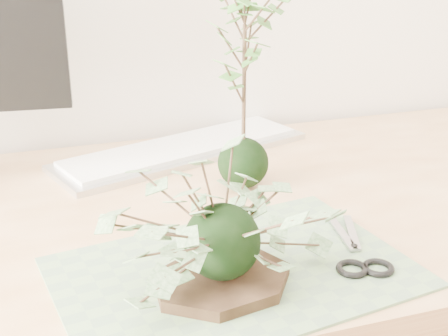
{
  "coord_description": "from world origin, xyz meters",
  "views": [
    {
      "loc": [
        -0.25,
        0.38,
        1.16
      ],
      "look_at": [
        0.0,
        1.14,
        0.84
      ],
      "focal_mm": 50.0,
      "sensor_mm": 36.0,
      "label": 1
    }
  ],
  "objects_px": {
    "ivy_kokedama": "(222,208)",
    "maple_kokedama": "(245,38)",
    "keyboard": "(183,150)",
    "desk": "(234,251)"
  },
  "relations": [
    {
      "from": "desk",
      "to": "ivy_kokedama",
      "type": "height_order",
      "value": "ivy_kokedama"
    },
    {
      "from": "desk",
      "to": "maple_kokedama",
      "type": "xyz_separation_m",
      "value": [
        0.04,
        0.06,
        0.34
      ]
    },
    {
      "from": "desk",
      "to": "ivy_kokedama",
      "type": "relative_size",
      "value": 4.9
    },
    {
      "from": "ivy_kokedama",
      "to": "maple_kokedama",
      "type": "bearing_deg",
      "value": 65.55
    },
    {
      "from": "ivy_kokedama",
      "to": "maple_kokedama",
      "type": "height_order",
      "value": "maple_kokedama"
    },
    {
      "from": "ivy_kokedama",
      "to": "keyboard",
      "type": "height_order",
      "value": "ivy_kokedama"
    },
    {
      "from": "ivy_kokedama",
      "to": "maple_kokedama",
      "type": "relative_size",
      "value": 0.92
    },
    {
      "from": "desk",
      "to": "keyboard",
      "type": "distance_m",
      "value": 0.26
    },
    {
      "from": "desk",
      "to": "keyboard",
      "type": "bearing_deg",
      "value": 95.03
    },
    {
      "from": "ivy_kokedama",
      "to": "keyboard",
      "type": "distance_m",
      "value": 0.49
    }
  ]
}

